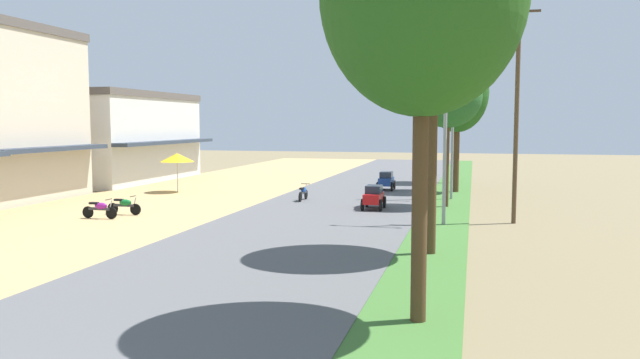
{
  "coord_description": "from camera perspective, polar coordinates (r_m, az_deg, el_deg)",
  "views": [
    {
      "loc": [
        7.04,
        -5.91,
        4.53
      ],
      "look_at": [
        0.16,
        21.87,
        1.93
      ],
      "focal_mm": 34.94,
      "sensor_mm": 36.0,
      "label": 1
    }
  ],
  "objects": [
    {
      "name": "median_tree_third",
      "position": [
        33.82,
        11.63,
        7.35
      ],
      "size": [
        3.57,
        3.57,
        7.45
      ],
      "color": "#4C351E",
      "rests_on": "median_strip"
    },
    {
      "name": "streetlamp_mid",
      "position": [
        37.31,
        12.06,
        5.48
      ],
      "size": [
        3.16,
        0.2,
        8.26
      ],
      "color": "gray",
      "rests_on": "median_strip"
    },
    {
      "name": "parked_motorbike_second",
      "position": [
        30.94,
        -19.51,
        -2.49
      ],
      "size": [
        1.8,
        0.54,
        0.94
      ],
      "color": "black",
      "rests_on": "dirt_shoulder"
    },
    {
      "name": "median_tree_second",
      "position": [
        21.63,
        10.42,
        12.76
      ],
      "size": [
        4.55,
        4.55,
        9.85
      ],
      "color": "#4C351E",
      "rests_on": "median_strip"
    },
    {
      "name": "median_tree_fifth",
      "position": [
        47.67,
        12.38,
        8.54
      ],
      "size": [
        3.67,
        3.67,
        9.62
      ],
      "color": "#4C351E",
      "rests_on": "median_strip"
    },
    {
      "name": "car_hatchback_blue",
      "position": [
        41.65,
        6.09,
        -0.05
      ],
      "size": [
        1.04,
        2.0,
        1.23
      ],
      "color": "navy",
      "rests_on": "road_strip"
    },
    {
      "name": "parked_motorbike_third",
      "position": [
        31.88,
        -17.47,
        -2.22
      ],
      "size": [
        1.8,
        0.54,
        0.94
      ],
      "color": "black",
      "rests_on": "dirt_shoulder"
    },
    {
      "name": "utility_pole_near",
      "position": [
        29.25,
        17.57,
        6.18
      ],
      "size": [
        1.8,
        0.2,
        9.92
      ],
      "color": "brown",
      "rests_on": "ground"
    },
    {
      "name": "motorbike_ahead_third",
      "position": [
        35.86,
        -1.54,
        -1.14
      ],
      "size": [
        0.54,
        1.8,
        0.94
      ],
      "color": "black",
      "rests_on": "road_strip"
    },
    {
      "name": "vendor_umbrella",
      "position": [
        41.25,
        -12.96,
        1.97
      ],
      "size": [
        2.2,
        2.2,
        2.52
      ],
      "color": "#99999E",
      "rests_on": "dirt_shoulder"
    },
    {
      "name": "shophouse_far",
      "position": [
        51.1,
        -18.05,
        3.74
      ],
      "size": [
        8.88,
        13.89,
        6.9
      ],
      "color": "silver",
      "rests_on": "ground"
    },
    {
      "name": "car_hatchback_red",
      "position": [
        32.38,
        4.95,
        -1.54
      ],
      "size": [
        1.04,
        2.0,
        1.23
      ],
      "color": "red",
      "rests_on": "road_strip"
    },
    {
      "name": "median_tree_fourth",
      "position": [
        41.34,
        12.47,
        7.74
      ],
      "size": [
        3.99,
        3.99,
        9.0
      ],
      "color": "#4C351E",
      "rests_on": "median_strip"
    },
    {
      "name": "streetlamp_near",
      "position": [
        27.79,
        11.39,
        4.32
      ],
      "size": [
        3.16,
        0.2,
        7.03
      ],
      "color": "gray",
      "rests_on": "median_strip"
    }
  ]
}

